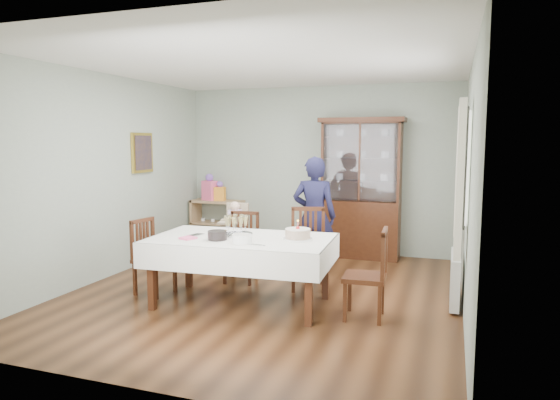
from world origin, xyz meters
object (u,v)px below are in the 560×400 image
at_px(china_cabinet, 361,186).
at_px(gift_bag_pink, 210,188).
at_px(gift_bag_orange, 220,192).
at_px(champagne_tray, 236,229).
at_px(chair_far_left, 241,261).
at_px(woman, 314,216).
at_px(chair_far_right, 308,265).
at_px(chair_end_right, 366,292).
at_px(sideboard, 217,223).
at_px(birthday_cake, 298,234).
at_px(dining_table, 242,271).
at_px(chair_end_left, 154,272).
at_px(high_chair, 235,243).

bearing_deg(china_cabinet, gift_bag_pink, 179.97).
bearing_deg(gift_bag_pink, gift_bag_orange, 0.00).
bearing_deg(champagne_tray, gift_bag_pink, 122.65).
relative_size(chair_far_left, woman, 0.55).
distance_m(chair_far_left, champagne_tray, 0.97).
bearing_deg(gift_bag_pink, woman, -29.62).
distance_m(china_cabinet, chair_far_right, 2.08).
bearing_deg(woman, chair_end_right, 117.44).
distance_m(sideboard, birthday_cake, 3.52).
distance_m(dining_table, birthday_cake, 0.77).
distance_m(china_cabinet, birthday_cake, 2.66).
bearing_deg(chair_far_right, gift_bag_pink, 123.79).
bearing_deg(dining_table, chair_far_left, 113.74).
bearing_deg(woman, chair_far_left, 31.16).
bearing_deg(china_cabinet, sideboard, 179.51).
distance_m(chair_far_right, gift_bag_pink, 3.07).
relative_size(chair_far_left, champagne_tray, 2.42).
distance_m(china_cabinet, chair_end_left, 3.47).
xyz_separation_m(birthday_cake, gift_bag_orange, (-2.21, 2.63, 0.13)).
height_order(sideboard, woman, woman).
relative_size(chair_far_left, gift_bag_pink, 1.95).
relative_size(woman, birthday_cake, 5.11).
bearing_deg(china_cabinet, chair_far_right, -99.54).
height_order(sideboard, high_chair, high_chair).
height_order(dining_table, chair_far_right, chair_far_right).
relative_size(china_cabinet, chair_end_left, 2.43).
height_order(sideboard, chair_end_left, chair_end_left).
bearing_deg(birthday_cake, sideboard, 130.67).
relative_size(chair_far_right, chair_end_right, 1.06).
relative_size(dining_table, chair_far_right, 2.08).
relative_size(dining_table, high_chair, 2.11).
distance_m(sideboard, chair_far_left, 2.29).
distance_m(chair_far_right, birthday_cake, 0.92).
bearing_deg(chair_far_right, gift_bag_orange, 121.28).
relative_size(chair_end_right, birthday_cake, 2.95).
xyz_separation_m(chair_end_left, gift_bag_pink, (-0.64, 2.71, 0.74)).
bearing_deg(champagne_tray, chair_far_left, 109.69).
bearing_deg(sideboard, gift_bag_orange, -17.19).
bearing_deg(gift_bag_pink, high_chair, -51.14).
xyz_separation_m(china_cabinet, chair_far_right, (-0.32, -1.88, -0.83)).
bearing_deg(gift_bag_orange, woman, -31.95).
xyz_separation_m(gift_bag_pink, gift_bag_orange, (0.20, 0.00, -0.05)).
height_order(dining_table, chair_end_left, chair_end_left).
bearing_deg(champagne_tray, woman, 67.98).
height_order(sideboard, chair_far_left, chair_far_left).
xyz_separation_m(china_cabinet, high_chair, (-1.54, -1.35, -0.74)).
xyz_separation_m(chair_far_left, champagne_tray, (0.26, -0.74, 0.57)).
distance_m(chair_end_right, birthday_cake, 0.94).
bearing_deg(china_cabinet, chair_end_left, -126.37).
relative_size(dining_table, champagne_tray, 5.55).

